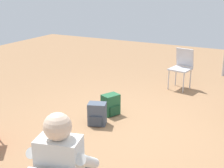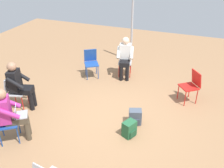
{
  "view_description": "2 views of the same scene",
  "coord_description": "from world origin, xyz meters",
  "views": [
    {
      "loc": [
        -3.95,
        -1.72,
        2.16
      ],
      "look_at": [
        -0.32,
        0.18,
        0.83
      ],
      "focal_mm": 50.0,
      "sensor_mm": 36.0,
      "label": 1
    },
    {
      "loc": [
        4.45,
        1.71,
        3.62
      ],
      "look_at": [
        0.09,
        0.08,
        1.0
      ],
      "focal_mm": 40.0,
      "sensor_mm": 36.0,
      "label": 2
    }
  ],
  "objects": [
    {
      "name": "chair_southwest",
      "position": [
        -1.83,
        -1.32,
        0.5
      ],
      "size": [
        0.58,
        0.56,
        0.85
      ],
      "rotation": [
        0.0,
        0.0,
        -1.0
      ],
      "color": "#1E4799",
      "rests_on": "ground"
    },
    {
      "name": "chair_west",
      "position": [
        -2.32,
        -0.39,
        0.5
      ],
      "size": [
        0.52,
        0.48,
        0.85
      ],
      "rotation": [
        0.0,
        0.0,
        -1.33
      ],
      "color": "#B7B7BC",
      "rests_on": "ground"
    },
    {
      "name": "person_in_white",
      "position": [
        -2.16,
        -0.35,
        0.69
      ],
      "size": [
        0.58,
        0.57,
        1.24
      ],
      "rotation": [
        0.0,
        0.0,
        -1.33
      ],
      "color": "black",
      "rests_on": "ground"
    },
    {
      "name": "person_in_black",
      "position": [
        0.34,
        -2.22,
        0.69
      ],
      "size": [
        0.58,
        0.59,
        1.24
      ],
      "rotation": [
        0.0,
        0.0,
        0.29
      ],
      "color": "black",
      "rests_on": "ground"
    },
    {
      "name": "ground_plane",
      "position": [
        0.0,
        0.0,
        0.0
      ],
      "size": [
        14.09,
        14.09,
        0.0
      ],
      "primitive_type": "plane",
      "color": "#99704C"
    },
    {
      "name": "backpack_by_empty_chair",
      "position": [
        0.43,
        0.6,
        0.16
      ],
      "size": [
        0.34,
        0.31,
        0.36
      ],
      "rotation": [
        0.0,
        0.0,
        5.85
      ],
      "color": "#235B38",
      "rests_on": "ground"
    },
    {
      "name": "tent_pole_far",
      "position": [
        -3.38,
        -0.51,
        1.31
      ],
      "size": [
        0.07,
        0.07,
        2.62
      ],
      "primitive_type": "cylinder",
      "color": "#B2B2B7",
      "rests_on": "ground"
    },
    {
      "name": "chair_south",
      "position": [
        0.39,
        -2.38,
        0.5
      ],
      "size": [
        0.5,
        0.53,
        0.85
      ],
      "rotation": [
        0.0,
        0.0,
        0.29
      ],
      "color": "#B7B7BC",
      "rests_on": "ground"
    },
    {
      "name": "person_with_laptop",
      "position": [
        1.37,
        -1.61,
        0.69
      ],
      "size": [
        0.63,
        0.64,
        1.24
      ],
      "rotation": [
        0.0,
        0.0,
        0.62
      ],
      "color": "#4C4233",
      "rests_on": "ground"
    },
    {
      "name": "chair_southeast",
      "position": [
        1.47,
        -1.75,
        0.5
      ],
      "size": [
        0.57,
        0.58,
        0.85
      ],
      "rotation": [
        0.0,
        0.0,
        0.62
      ],
      "color": "#1E4799",
      "rests_on": "ground"
    },
    {
      "name": "chair_northwest",
      "position": [
        -1.43,
        1.67,
        0.5
      ],
      "size": [
        0.58,
        0.58,
        0.85
      ],
      "rotation": [
        0.0,
        0.0,
        -2.48
      ],
      "color": "red",
      "rests_on": "ground"
    },
    {
      "name": "backpack_near_laptop_user",
      "position": [
        -0.02,
        0.6,
        0.16
      ],
      "size": [
        0.3,
        0.33,
        0.36
      ],
      "rotation": [
        0.0,
        0.0,
        1.91
      ],
      "color": "#475160",
      "rests_on": "ground"
    }
  ]
}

